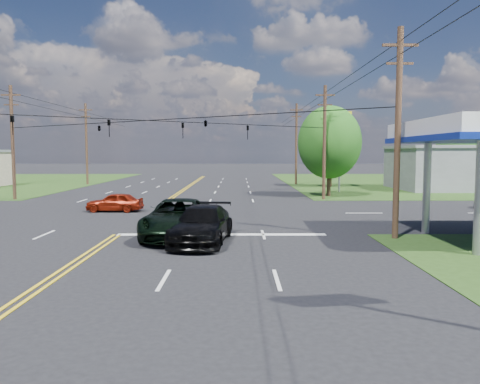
{
  "coord_description": "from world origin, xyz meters",
  "views": [
    {
      "loc": [
        5.81,
        -18.17,
        3.93
      ],
      "look_at": [
        5.89,
        6.0,
        1.9
      ],
      "focal_mm": 35.0,
      "sensor_mm": 36.0,
      "label": 1
    }
  ],
  "objects_px": {
    "tree_right_a": "(329,142)",
    "pickup_dkgreen": "(178,218)",
    "pole_se": "(398,131)",
    "pole_right_far": "(296,143)",
    "retail_ne": "(463,169)",
    "tree_far_r": "(458,148)",
    "tree_right_b": "(331,150)",
    "suv_black": "(202,225)",
    "pole_ne": "(324,141)",
    "pole_left_far": "(86,143)",
    "pole_nw": "(13,141)"
  },
  "relations": [
    {
      "from": "retail_ne",
      "to": "tree_right_a",
      "type": "xyz_separation_m",
      "value": [
        -16.0,
        -8.0,
        2.67
      ]
    },
    {
      "from": "pole_right_far",
      "to": "pickup_dkgreen",
      "type": "relative_size",
      "value": 1.58
    },
    {
      "from": "retail_ne",
      "to": "suv_black",
      "type": "relative_size",
      "value": 2.55
    },
    {
      "from": "pole_ne",
      "to": "suv_black",
      "type": "distance_m",
      "value": 21.27
    },
    {
      "from": "tree_right_a",
      "to": "tree_far_r",
      "type": "relative_size",
      "value": 1.07
    },
    {
      "from": "pole_se",
      "to": "pole_right_far",
      "type": "height_order",
      "value": "pole_right_far"
    },
    {
      "from": "pole_right_far",
      "to": "suv_black",
      "type": "distance_m",
      "value": 39.17
    },
    {
      "from": "retail_ne",
      "to": "tree_right_a",
      "type": "height_order",
      "value": "tree_right_a"
    },
    {
      "from": "tree_far_r",
      "to": "pole_nw",
      "type": "bearing_deg",
      "value": -155.92
    },
    {
      "from": "suv_black",
      "to": "pole_ne",
      "type": "bearing_deg",
      "value": 71.44
    },
    {
      "from": "pole_ne",
      "to": "pickup_dkgreen",
      "type": "bearing_deg",
      "value": -119.74
    },
    {
      "from": "tree_right_b",
      "to": "pickup_dkgreen",
      "type": "height_order",
      "value": "tree_right_b"
    },
    {
      "from": "pole_se",
      "to": "pole_ne",
      "type": "relative_size",
      "value": 1.0
    },
    {
      "from": "pole_left_far",
      "to": "suv_black",
      "type": "height_order",
      "value": "pole_left_far"
    },
    {
      "from": "pole_right_far",
      "to": "tree_far_r",
      "type": "bearing_deg",
      "value": 5.44
    },
    {
      "from": "pole_left_far",
      "to": "pole_right_far",
      "type": "relative_size",
      "value": 1.0
    },
    {
      "from": "tree_right_a",
      "to": "suv_black",
      "type": "relative_size",
      "value": 1.49
    },
    {
      "from": "tree_right_a",
      "to": "suv_black",
      "type": "bearing_deg",
      "value": -114.05
    },
    {
      "from": "pole_se",
      "to": "pole_nw",
      "type": "relative_size",
      "value": 1.0
    },
    {
      "from": "pickup_dkgreen",
      "to": "tree_far_r",
      "type": "bearing_deg",
      "value": 51.16
    },
    {
      "from": "retail_ne",
      "to": "suv_black",
      "type": "bearing_deg",
      "value": -130.75
    },
    {
      "from": "tree_far_r",
      "to": "suv_black",
      "type": "height_order",
      "value": "tree_far_r"
    },
    {
      "from": "pole_ne",
      "to": "suv_black",
      "type": "bearing_deg",
      "value": -114.9
    },
    {
      "from": "pole_left_far",
      "to": "pickup_dkgreen",
      "type": "xyz_separation_m",
      "value": [
        16.0,
        -36.5,
        -4.29
      ]
    },
    {
      "from": "pickup_dkgreen",
      "to": "pole_nw",
      "type": "bearing_deg",
      "value": 132.43
    },
    {
      "from": "tree_far_r",
      "to": "pickup_dkgreen",
      "type": "height_order",
      "value": "tree_far_r"
    },
    {
      "from": "pickup_dkgreen",
      "to": "tree_right_b",
      "type": "bearing_deg",
      "value": 67.44
    },
    {
      "from": "retail_ne",
      "to": "pole_right_far",
      "type": "xyz_separation_m",
      "value": [
        -17.0,
        8.0,
        2.97
      ]
    },
    {
      "from": "retail_ne",
      "to": "tree_far_r",
      "type": "height_order",
      "value": "tree_far_r"
    },
    {
      "from": "pole_ne",
      "to": "tree_right_b",
      "type": "distance_m",
      "value": 15.42
    },
    {
      "from": "retail_ne",
      "to": "pickup_dkgreen",
      "type": "relative_size",
      "value": 2.21
    },
    {
      "from": "tree_right_a",
      "to": "pickup_dkgreen",
      "type": "bearing_deg",
      "value": -118.22
    },
    {
      "from": "pole_right_far",
      "to": "tree_far_r",
      "type": "height_order",
      "value": "pole_right_far"
    },
    {
      "from": "retail_ne",
      "to": "tree_far_r",
      "type": "bearing_deg",
      "value": 68.2
    },
    {
      "from": "pole_nw",
      "to": "pole_ne",
      "type": "relative_size",
      "value": 1.0
    },
    {
      "from": "tree_right_b",
      "to": "pole_se",
      "type": "bearing_deg",
      "value": -96.05
    },
    {
      "from": "pole_se",
      "to": "pole_nw",
      "type": "bearing_deg",
      "value": 145.3
    },
    {
      "from": "tree_right_a",
      "to": "tree_far_r",
      "type": "xyz_separation_m",
      "value": [
        20.0,
        18.0,
        -0.33
      ]
    },
    {
      "from": "tree_right_b",
      "to": "tree_far_r",
      "type": "bearing_deg",
      "value": 18.92
    },
    {
      "from": "pole_nw",
      "to": "pickup_dkgreen",
      "type": "distance_m",
      "value": 24.05
    },
    {
      "from": "tree_right_b",
      "to": "tree_far_r",
      "type": "distance_m",
      "value": 18.5
    },
    {
      "from": "retail_ne",
      "to": "tree_right_b",
      "type": "height_order",
      "value": "tree_right_b"
    },
    {
      "from": "pole_nw",
      "to": "suv_black",
      "type": "bearing_deg",
      "value": -47.71
    },
    {
      "from": "retail_ne",
      "to": "pole_ne",
      "type": "height_order",
      "value": "pole_ne"
    },
    {
      "from": "tree_far_r",
      "to": "suv_black",
      "type": "bearing_deg",
      "value": -126.72
    },
    {
      "from": "pole_right_far",
      "to": "retail_ne",
      "type": "bearing_deg",
      "value": -25.2
    },
    {
      "from": "tree_right_a",
      "to": "pickup_dkgreen",
      "type": "height_order",
      "value": "tree_right_a"
    },
    {
      "from": "retail_ne",
      "to": "tree_right_a",
      "type": "relative_size",
      "value": 1.71
    },
    {
      "from": "pole_ne",
      "to": "tree_right_a",
      "type": "bearing_deg",
      "value": 71.57
    },
    {
      "from": "pole_nw",
      "to": "pole_se",
      "type": "bearing_deg",
      "value": -34.7
    }
  ]
}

